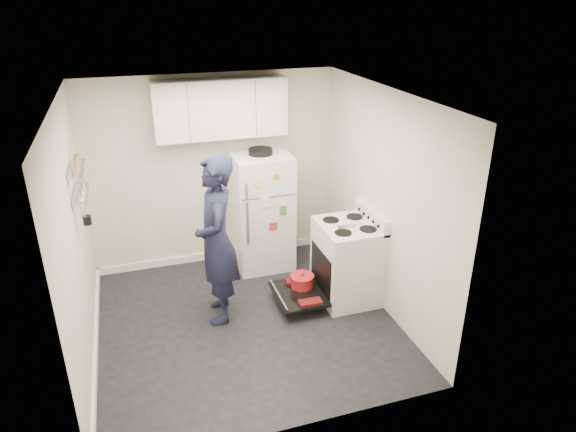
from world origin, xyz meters
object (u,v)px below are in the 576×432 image
object	(u,v)px
person	(217,241)
refrigerator	(262,211)
open_oven_door	(300,288)
electric_range	(346,262)

from	to	relation	value
person	refrigerator	bearing A→B (deg)	149.96
open_oven_door	refrigerator	size ratio (longest dim) A/B	0.44
person	electric_range	bearing A→B (deg)	94.22
electric_range	person	size ratio (longest dim) A/B	0.58
refrigerator	person	size ratio (longest dim) A/B	0.85
open_oven_door	person	size ratio (longest dim) A/B	0.37
refrigerator	person	world-z (taller)	person
electric_range	person	world-z (taller)	person
electric_range	refrigerator	world-z (taller)	refrigerator
refrigerator	person	distance (m)	1.30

